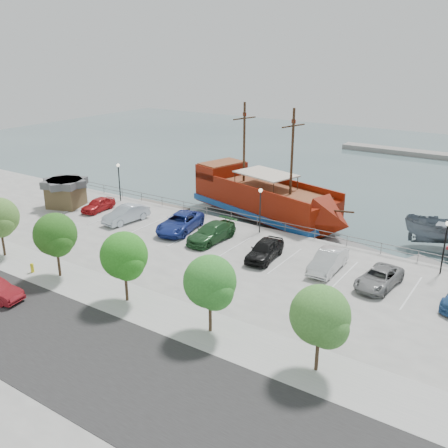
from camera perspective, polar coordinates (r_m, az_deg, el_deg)
The scene contains 25 objects.
ground at distance 42.11m, azimuth -0.38°, elevation -4.87°, with size 160.00×160.00×0.00m, color #3B5156.
street at distance 31.34m, azimuth -17.47°, elevation -13.19°, with size 100.00×8.00×0.04m, color black.
sidewalk at distance 34.72m, azimuth -9.79°, elevation -9.03°, with size 100.00×4.00×0.05m, color #9C9C9B.
seawall_railing at distance 47.72m, azimuth 4.87°, elevation 0.08°, with size 50.00×0.06×1.00m.
pirate_ship at distance 52.23m, azimuth 5.67°, elevation 2.47°, with size 20.17×10.24×12.48m.
patrol_boat at distance 49.53m, azimuth 24.04°, elevation -1.02°, with size 2.76×7.35×2.84m, color slate.
dock_west at distance 57.22m, azimuth -7.36°, elevation 1.98°, with size 7.12×2.03×0.41m, color #6A645C.
dock_mid at distance 46.21m, azimuth 15.17°, elevation -3.00°, with size 7.34×2.10×0.42m, color slate.
dock_east at distance 44.77m, azimuth 23.89°, elevation -4.88°, with size 6.17×1.76×0.35m, color gray.
shed at distance 56.50m, azimuth -17.66°, elevation 3.50°, with size 4.64×4.64×3.00m.
fire_hydrant at distance 41.26m, azimuth -21.08°, elevation -4.66°, with size 0.28×0.28×0.80m.
lamp_post_left at distance 56.57m, azimuth -11.93°, elevation 5.44°, with size 0.36×0.36×4.28m.
lamp_post_mid at distance 45.87m, azimuth 4.17°, elevation 2.46°, with size 0.36×0.36×4.28m.
lamp_post_right at distance 40.90m, azimuth 24.01°, elevation -1.48°, with size 0.36×0.36×4.28m.
tree_c at distance 38.77m, azimuth -18.66°, elevation -1.33°, with size 3.30×3.20×5.00m.
tree_d at distance 33.79m, azimuth -11.25°, elevation -3.77°, with size 3.30×3.20×5.00m.
tree_e at distance 29.63m, azimuth -1.48°, elevation -6.87°, with size 3.30×3.20×5.00m.
tree_f at distance 26.70m, azimuth 11.12°, elevation -10.50°, with size 3.30×3.20×5.00m.
parked_car_a at distance 54.27m, azimuth -14.18°, elevation 2.18°, with size 1.64×4.08×1.39m, color #B41A1D.
parked_car_b at distance 50.17m, azimuth -11.14°, elevation 1.11°, with size 1.72×4.92×1.62m, color silver.
parked_car_c at distance 47.04m, azimuth -5.05°, elevation 0.17°, with size 2.74×5.95×1.65m, color navy.
parked_car_d at distance 44.48m, azimuth -1.45°, elevation -0.99°, with size 2.22×5.46×1.59m, color #235128.
parked_car_e at distance 40.91m, azimuth 4.67°, elevation -2.93°, with size 1.93×4.79×1.63m, color black.
parked_car_f at distance 39.56m, azimuth 11.80°, elevation -4.15°, with size 1.71×4.90×1.62m, color silver.
parked_car_g at distance 38.02m, azimuth 17.28°, elevation -5.91°, with size 2.23×4.83×1.34m, color gray.
Camera 1 is at (21.46, -31.66, 16.63)m, focal length 40.00 mm.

